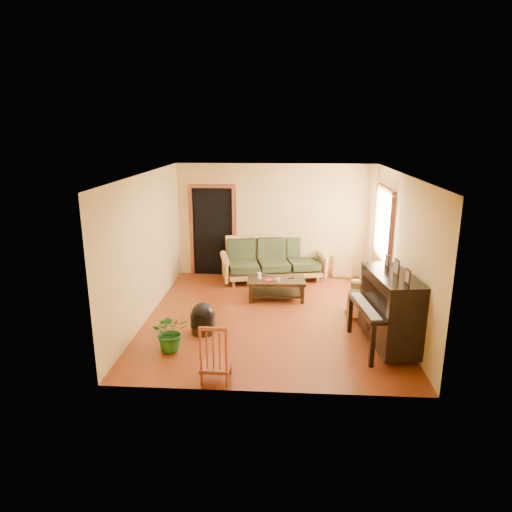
# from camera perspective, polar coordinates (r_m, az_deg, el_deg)

# --- Properties ---
(floor) EXTENTS (5.00, 5.00, 0.00)m
(floor) POSITION_cam_1_polar(r_m,az_deg,el_deg) (8.49, 1.89, -7.57)
(floor) COLOR #59200B
(floor) RESTS_ON ground
(doorway) EXTENTS (1.08, 0.16, 2.05)m
(doorway) POSITION_cam_1_polar(r_m,az_deg,el_deg) (10.67, -5.42, 3.01)
(doorway) COLOR black
(doorway) RESTS_ON floor
(window) EXTENTS (0.12, 1.36, 1.46)m
(window) POSITION_cam_1_polar(r_m,az_deg,el_deg) (9.49, 15.73, 3.84)
(window) COLOR white
(window) RESTS_ON right_wall
(sofa) EXTENTS (2.46, 1.45, 0.99)m
(sofa) POSITION_cam_1_polar(r_m,az_deg,el_deg) (10.31, 2.21, -0.43)
(sofa) COLOR #AA7A3E
(sofa) RESTS_ON floor
(coffee_table) EXTENTS (1.19, 0.69, 0.42)m
(coffee_table) POSITION_cam_1_polar(r_m,az_deg,el_deg) (9.28, 2.53, -4.13)
(coffee_table) COLOR black
(coffee_table) RESTS_ON floor
(armchair) EXTENTS (0.95, 0.98, 0.83)m
(armchair) POSITION_cam_1_polar(r_m,az_deg,el_deg) (8.63, 13.63, -4.67)
(armchair) COLOR #AA7A3E
(armchair) RESTS_ON floor
(piano) EXTENTS (0.99, 1.47, 1.22)m
(piano) POSITION_cam_1_polar(r_m,az_deg,el_deg) (7.42, 16.41, -6.66)
(piano) COLOR black
(piano) RESTS_ON floor
(footstool) EXTENTS (0.50, 0.50, 0.40)m
(footstool) POSITION_cam_1_polar(r_m,az_deg,el_deg) (7.82, -6.66, -8.17)
(footstool) COLOR black
(footstool) RESTS_ON floor
(red_chair) EXTENTS (0.41, 0.45, 0.86)m
(red_chair) POSITION_cam_1_polar(r_m,az_deg,el_deg) (6.34, -5.06, -11.79)
(red_chair) COLOR maroon
(red_chair) RESTS_ON floor
(leaning_frame) EXTENTS (0.44, 0.12, 0.58)m
(leaning_frame) POSITION_cam_1_polar(r_m,az_deg,el_deg) (10.72, 10.74, -1.21)
(leaning_frame) COLOR #B2893B
(leaning_frame) RESTS_ON floor
(ceramic_crock) EXTENTS (0.21, 0.21, 0.24)m
(ceramic_crock) POSITION_cam_1_polar(r_m,az_deg,el_deg) (10.70, 13.33, -2.34)
(ceramic_crock) COLOR #385CA8
(ceramic_crock) RESTS_ON floor
(potted_plant) EXTENTS (0.70, 0.65, 0.63)m
(potted_plant) POSITION_cam_1_polar(r_m,az_deg,el_deg) (7.27, -10.58, -9.25)
(potted_plant) COLOR #195418
(potted_plant) RESTS_ON floor
(book) EXTENTS (0.25, 0.26, 0.02)m
(book) POSITION_cam_1_polar(r_m,az_deg,el_deg) (9.07, 1.15, -3.10)
(book) COLOR maroon
(book) RESTS_ON coffee_table
(candle) EXTENTS (0.08, 0.08, 0.13)m
(candle) POSITION_cam_1_polar(r_m,az_deg,el_deg) (9.21, 0.40, -2.45)
(candle) COLOR silver
(candle) RESTS_ON coffee_table
(glass_jar) EXTENTS (0.09, 0.09, 0.06)m
(glass_jar) POSITION_cam_1_polar(r_m,az_deg,el_deg) (9.08, 2.78, -2.98)
(glass_jar) COLOR silver
(glass_jar) RESTS_ON coffee_table
(remote) EXTENTS (0.14, 0.08, 0.01)m
(remote) POSITION_cam_1_polar(r_m,az_deg,el_deg) (9.26, 4.44, -2.77)
(remote) COLOR black
(remote) RESTS_ON coffee_table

